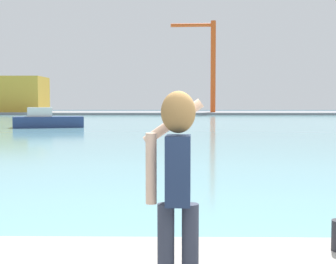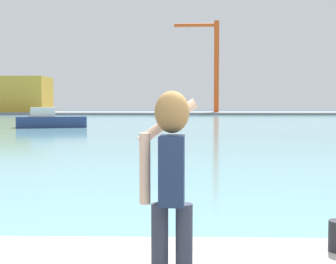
{
  "view_description": "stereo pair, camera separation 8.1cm",
  "coord_description": "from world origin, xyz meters",
  "px_view_note": "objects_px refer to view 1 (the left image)",
  "views": [
    {
      "loc": [
        -0.87,
        -3.59,
        2.12
      ],
      "look_at": [
        -1.04,
        6.43,
        1.51
      ],
      "focal_mm": 49.44,
      "sensor_mm": 36.0,
      "label": 1
    },
    {
      "loc": [
        -0.79,
        -3.59,
        2.12
      ],
      "look_at": [
        -1.04,
        6.43,
        1.51
      ],
      "focal_mm": 49.44,
      "sensor_mm": 36.0,
      "label": 2
    }
  ],
  "objects_px": {
    "person_photographer": "(177,174)",
    "port_crane": "(209,59)",
    "warehouse_left": "(10,94)",
    "boat_moored": "(47,120)"
  },
  "relations": [
    {
      "from": "warehouse_left",
      "to": "port_crane",
      "type": "height_order",
      "value": "port_crane"
    },
    {
      "from": "boat_moored",
      "to": "warehouse_left",
      "type": "xyz_separation_m",
      "value": [
        -22.4,
        53.12,
        3.38
      ]
    },
    {
      "from": "person_photographer",
      "to": "port_crane",
      "type": "relative_size",
      "value": 0.1
    },
    {
      "from": "boat_moored",
      "to": "warehouse_left",
      "type": "bearing_deg",
      "value": 97.26
    },
    {
      "from": "warehouse_left",
      "to": "port_crane",
      "type": "xyz_separation_m",
      "value": [
        40.44,
        -3.02,
        6.83
      ]
    },
    {
      "from": "person_photographer",
      "to": "warehouse_left",
      "type": "relative_size",
      "value": 0.12
    },
    {
      "from": "boat_moored",
      "to": "warehouse_left",
      "type": "distance_m",
      "value": 57.74
    },
    {
      "from": "person_photographer",
      "to": "port_crane",
      "type": "distance_m",
      "value": 88.13
    },
    {
      "from": "port_crane",
      "to": "warehouse_left",
      "type": "bearing_deg",
      "value": 175.73
    },
    {
      "from": "person_photographer",
      "to": "warehouse_left",
      "type": "height_order",
      "value": "warehouse_left"
    }
  ]
}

